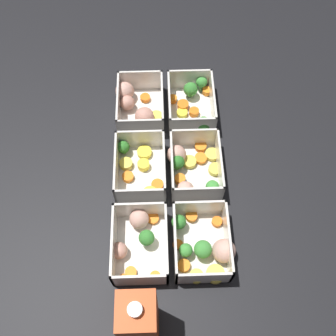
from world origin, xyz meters
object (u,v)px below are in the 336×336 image
Objects in this scene: container_near_left at (204,246)px; juice_carton at (139,319)px; container_near_center at (191,168)px; container_far_left at (139,241)px; container_near_right at (192,104)px; container_far_center at (139,167)px; container_far_right at (137,105)px.

container_near_left is 0.83× the size of juice_carton.
container_far_left is at bearing 144.83° from container_near_center.
container_near_center is at bearing -35.17° from container_far_left.
container_near_left is at bearing -179.56° from container_near_right.
container_near_right is 0.23m from container_far_center.
container_near_left and container_far_left have the same top height.
container_near_right is 1.04× the size of container_far_right.
container_near_center is 0.37m from juice_carton.
container_far_center is (0.18, -0.00, -0.00)m from container_far_left.
container_far_left is 1.04× the size of container_far_center.
container_far_center is 0.81× the size of juice_carton.
container_far_center and container_far_right have the same top height.
container_far_center is (0.20, 0.14, -0.00)m from container_near_left.
juice_carton is (-0.53, 0.13, 0.07)m from container_near_right.
container_far_left is at bearing 159.29° from container_near_right.
container_near_center is 0.99× the size of container_far_left.
container_near_center is 1.04× the size of container_far_center.
container_near_right is 0.99× the size of container_far_left.
container_far_center is at bearing -177.96° from container_far_right.
container_far_left is at bearing 179.71° from container_far_center.
container_far_left is at bearing 83.43° from container_near_left.
container_near_left and container_near_center have the same top height.
container_near_right is 0.14m from container_far_right.
container_near_left is 0.98× the size of container_far_left.
container_near_left is 0.14m from container_far_left.
juice_carton reaches higher than container_far_right.
juice_carton reaches higher than container_near_left.
juice_carton is at bearing -179.09° from container_far_center.
container_near_center is at bearing 175.93° from container_near_right.
container_near_center is (0.19, 0.02, -0.00)m from container_near_left.
container_near_left is 0.19m from container_near_center.
container_near_right is at bearing 0.44° from container_near_left.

